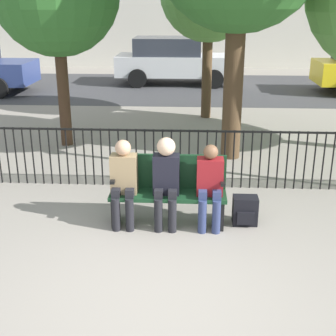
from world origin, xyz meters
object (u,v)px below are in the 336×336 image
object	(u,v)px
seated_person_0	(124,179)
seated_person_2	(210,183)
backpack	(245,211)
seated_person_1	(166,177)
parked_car_2	(174,60)
park_bench	(168,188)

from	to	relation	value
seated_person_0	seated_person_2	bearing A→B (deg)	-0.14
seated_person_2	backpack	xyz separation A→B (m)	(0.49, 0.11, -0.44)
seated_person_1	parked_car_2	distance (m)	11.18
seated_person_1	backpack	bearing A→B (deg)	5.93
seated_person_2	parked_car_2	world-z (taller)	parked_car_2
parked_car_2	backpack	bearing A→B (deg)	-82.66
seated_person_0	parked_car_2	bearing A→B (deg)	89.07
backpack	parked_car_2	xyz separation A→B (m)	(-1.42, 11.07, 0.65)
park_bench	seated_person_1	distance (m)	0.24
seated_person_1	seated_person_2	distance (m)	0.57
backpack	parked_car_2	distance (m)	11.18
park_bench	seated_person_0	world-z (taller)	seated_person_0
seated_person_2	backpack	size ratio (longest dim) A/B	2.92
park_bench	backpack	world-z (taller)	park_bench
park_bench	seated_person_0	size ratio (longest dim) A/B	1.30
park_bench	seated_person_2	world-z (taller)	seated_person_2
backpack	parked_car_2	bearing A→B (deg)	97.34
seated_person_1	parked_car_2	size ratio (longest dim) A/B	0.29
seated_person_0	backpack	distance (m)	1.68
park_bench	seated_person_0	distance (m)	0.61
backpack	seated_person_2	bearing A→B (deg)	-166.73
seated_person_2	backpack	distance (m)	0.67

